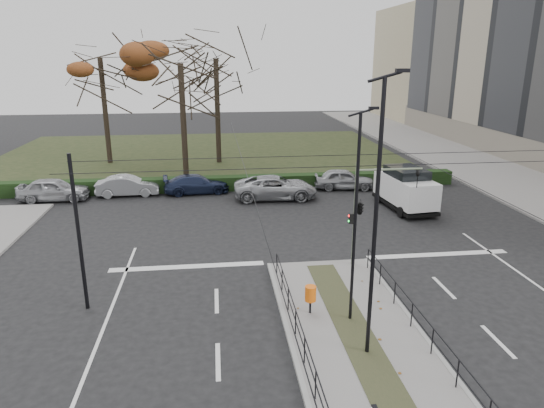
{
  "coord_description": "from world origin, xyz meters",
  "views": [
    {
      "loc": [
        -4.58,
        -15.27,
        9.2
      ],
      "look_at": [
        -1.86,
        7.38,
        2.25
      ],
      "focal_mm": 32.0,
      "sensor_mm": 36.0,
      "label": 1
    }
  ],
  "objects_px": {
    "traffic_light": "(362,206)",
    "parked_car_fourth": "(276,187)",
    "white_van": "(405,188)",
    "bare_tree_center": "(216,66)",
    "parked_car_first": "(54,189)",
    "streetlamp_median_near": "(376,220)",
    "bare_tree_near": "(181,72)",
    "parked_car_third": "(196,184)",
    "parked_car_fifth": "(344,179)",
    "litter_bin": "(310,294)",
    "streetlamp_median_far": "(356,218)",
    "rust_tree": "(100,58)",
    "parked_car_second": "(128,186)"
  },
  "relations": [
    {
      "from": "parked_car_third",
      "to": "rust_tree",
      "type": "bearing_deg",
      "value": 30.34
    },
    {
      "from": "parked_car_first",
      "to": "bare_tree_near",
      "type": "bearing_deg",
      "value": -57.43
    },
    {
      "from": "traffic_light",
      "to": "parked_car_first",
      "type": "bearing_deg",
      "value": 143.28
    },
    {
      "from": "parked_car_first",
      "to": "litter_bin",
      "type": "bearing_deg",
      "value": -139.92
    },
    {
      "from": "parked_car_fourth",
      "to": "traffic_light",
      "type": "bearing_deg",
      "value": -166.05
    },
    {
      "from": "white_van",
      "to": "litter_bin",
      "type": "bearing_deg",
      "value": -124.42
    },
    {
      "from": "litter_bin",
      "to": "streetlamp_median_near",
      "type": "xyz_separation_m",
      "value": [
        1.35,
        -2.66,
        3.69
      ]
    },
    {
      "from": "parked_car_third",
      "to": "rust_tree",
      "type": "relative_size",
      "value": 0.38
    },
    {
      "from": "streetlamp_median_far",
      "to": "parked_car_fifth",
      "type": "distance_m",
      "value": 18.93
    },
    {
      "from": "parked_car_fourth",
      "to": "rust_tree",
      "type": "bearing_deg",
      "value": 48.39
    },
    {
      "from": "parked_car_second",
      "to": "rust_tree",
      "type": "distance_m",
      "value": 14.2
    },
    {
      "from": "litter_bin",
      "to": "bare_tree_near",
      "type": "bearing_deg",
      "value": 104.18
    },
    {
      "from": "parked_car_second",
      "to": "bare_tree_near",
      "type": "xyz_separation_m",
      "value": [
        3.73,
        4.61,
        7.42
      ]
    },
    {
      "from": "traffic_light",
      "to": "parked_car_second",
      "type": "distance_m",
      "value": 18.39
    },
    {
      "from": "parked_car_first",
      "to": "parked_car_fifth",
      "type": "bearing_deg",
      "value": -87.77
    },
    {
      "from": "parked_car_second",
      "to": "rust_tree",
      "type": "bearing_deg",
      "value": 14.7
    },
    {
      "from": "traffic_light",
      "to": "streetlamp_median_far",
      "type": "bearing_deg",
      "value": -109.76
    },
    {
      "from": "streetlamp_median_near",
      "to": "parked_car_third",
      "type": "distance_m",
      "value": 21.49
    },
    {
      "from": "bare_tree_near",
      "to": "parked_car_fifth",
      "type": "bearing_deg",
      "value": -21.93
    },
    {
      "from": "parked_car_first",
      "to": "parked_car_third",
      "type": "relative_size",
      "value": 1.0
    },
    {
      "from": "parked_car_third",
      "to": "parked_car_first",
      "type": "bearing_deg",
      "value": 88.72
    },
    {
      "from": "parked_car_third",
      "to": "white_van",
      "type": "relative_size",
      "value": 0.87
    },
    {
      "from": "traffic_light",
      "to": "parked_car_third",
      "type": "bearing_deg",
      "value": 119.69
    },
    {
      "from": "rust_tree",
      "to": "parked_car_fifth",
      "type": "distance_m",
      "value": 23.15
    },
    {
      "from": "traffic_light",
      "to": "parked_car_fifth",
      "type": "height_order",
      "value": "traffic_light"
    },
    {
      "from": "litter_bin",
      "to": "streetlamp_median_near",
      "type": "distance_m",
      "value": 4.75
    },
    {
      "from": "bare_tree_center",
      "to": "parked_car_first",
      "type": "bearing_deg",
      "value": -136.02
    },
    {
      "from": "traffic_light",
      "to": "parked_car_fourth",
      "type": "xyz_separation_m",
      "value": [
        -2.35,
        11.49,
        -2.13
      ]
    },
    {
      "from": "parked_car_third",
      "to": "white_van",
      "type": "xyz_separation_m",
      "value": [
        13.12,
        -5.23,
        0.7
      ]
    },
    {
      "from": "parked_car_fifth",
      "to": "litter_bin",
      "type": "bearing_deg",
      "value": 168.06
    },
    {
      "from": "parked_car_third",
      "to": "bare_tree_near",
      "type": "distance_m",
      "value": 8.78
    },
    {
      "from": "white_van",
      "to": "bare_tree_center",
      "type": "height_order",
      "value": "bare_tree_center"
    },
    {
      "from": "traffic_light",
      "to": "streetlamp_median_near",
      "type": "xyz_separation_m",
      "value": [
        -1.7,
        -6.76,
        1.69
      ]
    },
    {
      "from": "traffic_light",
      "to": "rust_tree",
      "type": "height_order",
      "value": "rust_tree"
    },
    {
      "from": "parked_car_third",
      "to": "bare_tree_near",
      "type": "relative_size",
      "value": 0.39
    },
    {
      "from": "streetlamp_median_far",
      "to": "streetlamp_median_near",
      "type": "bearing_deg",
      "value": -90.51
    },
    {
      "from": "streetlamp_median_near",
      "to": "traffic_light",
      "type": "bearing_deg",
      "value": 75.85
    },
    {
      "from": "parked_car_third",
      "to": "bare_tree_near",
      "type": "height_order",
      "value": "bare_tree_near"
    },
    {
      "from": "white_van",
      "to": "bare_tree_near",
      "type": "xyz_separation_m",
      "value": [
        -14.06,
        9.76,
        6.76
      ]
    },
    {
      "from": "streetlamp_median_near",
      "to": "parked_car_fourth",
      "type": "bearing_deg",
      "value": 92.04
    },
    {
      "from": "parked_car_fifth",
      "to": "parked_car_third",
      "type": "bearing_deg",
      "value": 96.22
    },
    {
      "from": "streetlamp_median_near",
      "to": "white_van",
      "type": "bearing_deg",
      "value": 64.64
    },
    {
      "from": "litter_bin",
      "to": "rust_tree",
      "type": "relative_size",
      "value": 0.09
    },
    {
      "from": "parked_car_fourth",
      "to": "bare_tree_center",
      "type": "xyz_separation_m",
      "value": [
        -3.62,
        11.92,
        7.64
      ]
    },
    {
      "from": "streetlamp_median_near",
      "to": "parked_car_third",
      "type": "xyz_separation_m",
      "value": [
        -5.99,
        20.26,
        -3.94
      ]
    },
    {
      "from": "rust_tree",
      "to": "litter_bin",
      "type": "bearing_deg",
      "value": -66.04
    },
    {
      "from": "parked_car_first",
      "to": "white_van",
      "type": "relative_size",
      "value": 0.87
    },
    {
      "from": "streetlamp_median_near",
      "to": "litter_bin",
      "type": "bearing_deg",
      "value": 116.86
    },
    {
      "from": "streetlamp_median_near",
      "to": "bare_tree_center",
      "type": "height_order",
      "value": "bare_tree_center"
    },
    {
      "from": "bare_tree_center",
      "to": "parked_car_third",
      "type": "bearing_deg",
      "value": -99.84
    }
  ]
}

